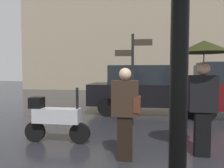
{
  "coord_description": "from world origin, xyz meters",
  "views": [
    {
      "loc": [
        0.28,
        -2.02,
        1.61
      ],
      "look_at": [
        -0.69,
        4.82,
        1.2
      ],
      "focal_mm": 36.86,
      "sensor_mm": 36.0,
      "label": 1
    }
  ],
  "objects": [
    {
      "name": "street_signpost",
      "position": [
        -0.06,
        4.7,
        1.63
      ],
      "size": [
        1.08,
        0.08,
        2.66
      ],
      "color": "black",
      "rests_on": "ground"
    },
    {
      "name": "pedestrian_with_bag",
      "position": [
        -0.04,
        2.01,
        0.94
      ],
      "size": [
        0.51,
        0.24,
        1.65
      ],
      "rotation": [
        0.0,
        0.0,
        0.47
      ],
      "color": "black",
      "rests_on": "ground"
    },
    {
      "name": "parked_car_right",
      "position": [
        4.32,
        10.82,
        0.97
      ],
      "size": [
        4.1,
        2.04,
        1.89
      ],
      "rotation": [
        0.0,
        0.0,
        3.15
      ],
      "color": "gray",
      "rests_on": "ground"
    },
    {
      "name": "parked_car_left",
      "position": [
        0.33,
        6.69,
        0.92
      ],
      "size": [
        4.35,
        1.83,
        1.79
      ],
      "rotation": [
        0.0,
        0.0,
        3.42
      ],
      "color": "black",
      "rests_on": "ground"
    },
    {
      "name": "parked_scooter",
      "position": [
        -1.69,
        2.8,
        0.56
      ],
      "size": [
        1.5,
        0.32,
        1.23
      ],
      "rotation": [
        0.0,
        0.0,
        0.21
      ],
      "color": "black",
      "rests_on": "ground"
    },
    {
      "name": "pedestrian_with_umbrella",
      "position": [
        1.36,
        2.42,
        1.65
      ],
      "size": [
        0.99,
        0.99,
        2.16
      ],
      "rotation": [
        0.0,
        0.0,
        2.33
      ],
      "color": "black",
      "rests_on": "ground"
    }
  ]
}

